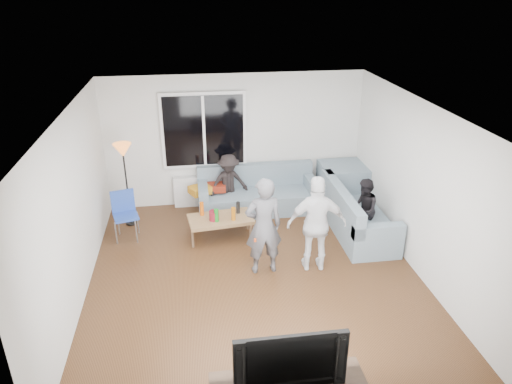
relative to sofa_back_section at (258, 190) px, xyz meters
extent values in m
cube|color=#56351C|center=(-0.37, -2.27, -0.45)|extent=(5.00, 5.50, 0.04)
cube|color=white|center=(-0.37, -2.27, 2.20)|extent=(5.00, 5.50, 0.04)
cube|color=silver|center=(-0.37, 0.50, 0.88)|extent=(5.00, 0.04, 2.60)
cube|color=silver|center=(-0.37, -5.04, 0.88)|extent=(5.00, 0.04, 2.60)
cube|color=silver|center=(-2.89, -2.27, 0.88)|extent=(0.04, 5.50, 2.60)
cube|color=silver|center=(2.15, -2.27, 0.88)|extent=(0.04, 5.50, 2.60)
cube|color=white|center=(-0.97, 0.42, 1.12)|extent=(1.62, 0.06, 1.47)
cube|color=black|center=(-0.97, 0.38, 1.12)|extent=(1.50, 0.02, 1.35)
cube|color=white|center=(-0.97, 0.37, 1.12)|extent=(0.05, 0.03, 1.35)
cube|color=silver|center=(-0.97, 0.38, -0.11)|extent=(1.30, 0.12, 0.62)
imported|color=#2D6327|center=(-0.61, 0.35, 0.39)|extent=(0.25, 0.21, 0.40)
imported|color=white|center=(-1.07, 0.35, 0.27)|extent=(0.19, 0.19, 0.16)
cube|color=slate|center=(1.70, 0.00, 0.00)|extent=(0.85, 0.85, 0.85)
cube|color=orange|center=(-1.11, -0.02, 0.09)|extent=(0.48, 0.45, 0.14)
cube|color=maroon|center=(-0.80, 0.06, 0.09)|extent=(0.37, 0.31, 0.13)
cube|color=#936B47|center=(-0.80, -1.01, -0.22)|extent=(1.16, 0.73, 0.40)
cylinder|color=maroon|center=(-0.91, -1.08, 0.06)|extent=(0.17, 0.17, 0.17)
imported|color=#505055|center=(-0.22, -2.13, 0.36)|extent=(0.60, 0.42, 1.57)
imported|color=silver|center=(0.59, -2.16, 0.35)|extent=(0.95, 0.48, 1.55)
imported|color=black|center=(1.65, -1.37, 0.13)|extent=(0.53, 0.62, 1.11)
imported|color=black|center=(-0.56, 0.03, 0.16)|extent=(0.84, 0.60, 1.17)
imported|color=black|center=(-0.40, -4.77, 0.34)|extent=(1.14, 0.15, 0.65)
cylinder|color=#17801F|center=(-0.88, -1.14, 0.09)|extent=(0.08, 0.08, 0.23)
cylinder|color=#CB540B|center=(-1.11, -0.87, 0.10)|extent=(0.07, 0.07, 0.25)
cylinder|color=#CA6D12|center=(-0.58, -1.12, 0.09)|extent=(0.07, 0.07, 0.23)
cylinder|color=black|center=(-0.48, -0.87, 0.08)|extent=(0.07, 0.07, 0.21)
camera|label=1|loc=(-1.24, -8.33, 3.77)|focal=33.26mm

